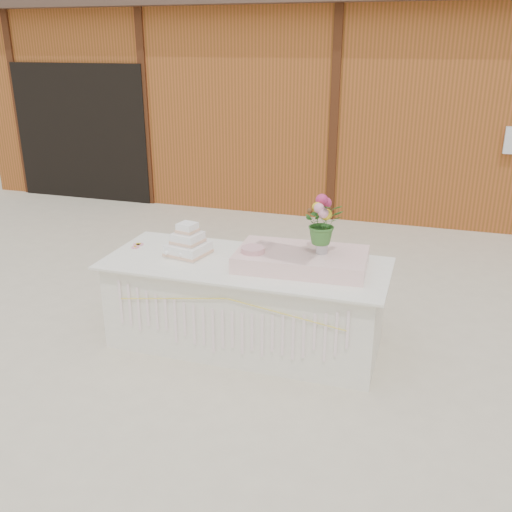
% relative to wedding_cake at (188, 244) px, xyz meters
% --- Properties ---
extents(ground, '(80.00, 80.00, 0.00)m').
position_rel_wedding_cake_xyz_m(ground, '(0.53, -0.02, -0.87)').
color(ground, beige).
rests_on(ground, ground).
extents(barn, '(12.60, 4.60, 3.30)m').
position_rel_wedding_cake_xyz_m(barn, '(0.52, 5.97, 0.81)').
color(barn, '#9B4A20').
rests_on(barn, ground).
extents(cake_table, '(2.40, 1.00, 0.77)m').
position_rel_wedding_cake_xyz_m(cake_table, '(0.53, -0.03, -0.48)').
color(cake_table, silver).
rests_on(cake_table, ground).
extents(wedding_cake, '(0.38, 0.38, 0.29)m').
position_rel_wedding_cake_xyz_m(wedding_cake, '(0.00, 0.00, 0.00)').
color(wedding_cake, white).
rests_on(wedding_cake, cake_table).
extents(pink_cake_stand, '(0.25, 0.25, 0.18)m').
position_rel_wedding_cake_xyz_m(pink_cake_stand, '(0.63, -0.11, 0.00)').
color(pink_cake_stand, white).
rests_on(pink_cake_stand, cake_table).
extents(satin_runner, '(1.09, 0.67, 0.13)m').
position_rel_wedding_cake_xyz_m(satin_runner, '(1.00, 0.02, -0.03)').
color(satin_runner, '#FFCFCD').
rests_on(satin_runner, cake_table).
extents(flower_vase, '(0.10, 0.10, 0.13)m').
position_rel_wedding_cake_xyz_m(flower_vase, '(1.17, 0.04, 0.10)').
color(flower_vase, '#ADADB2').
rests_on(flower_vase, satin_runner).
extents(bouquet, '(0.39, 0.37, 0.35)m').
position_rel_wedding_cake_xyz_m(bouquet, '(1.17, 0.04, 0.34)').
color(bouquet, '#37712D').
rests_on(bouquet, flower_vase).
extents(loose_flowers, '(0.23, 0.37, 0.02)m').
position_rel_wedding_cake_xyz_m(loose_flowers, '(-0.52, 0.04, -0.09)').
color(loose_flowers, pink).
rests_on(loose_flowers, cake_table).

